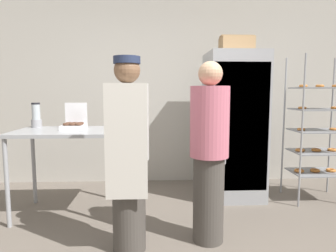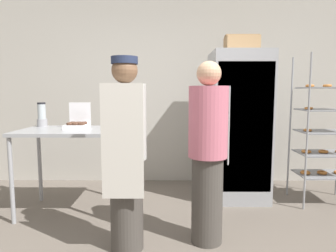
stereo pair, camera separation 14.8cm
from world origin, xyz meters
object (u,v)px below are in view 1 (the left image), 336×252
(refrigerator, at_px, (233,126))
(person_baker, at_px, (128,152))
(baking_rack, at_px, (317,131))
(person_customer, at_px, (209,152))
(donut_box, at_px, (74,125))
(cardboard_storage_box, at_px, (236,45))
(blender_pitcher, at_px, (36,116))

(refrigerator, distance_m, person_baker, 1.78)
(baking_rack, height_order, person_customer, baking_rack)
(donut_box, height_order, cardboard_storage_box, cardboard_storage_box)
(baking_rack, bearing_deg, person_baker, -153.25)
(donut_box, height_order, person_baker, person_baker)
(baking_rack, height_order, person_baker, baking_rack)
(blender_pitcher, bearing_deg, person_baker, -43.02)
(person_baker, bearing_deg, baking_rack, 26.75)
(donut_box, relative_size, person_baker, 0.18)
(donut_box, relative_size, person_customer, 0.18)
(blender_pitcher, relative_size, cardboard_storage_box, 0.69)
(refrigerator, bearing_deg, person_baker, -133.27)
(blender_pitcher, bearing_deg, person_customer, -27.19)
(blender_pitcher, relative_size, person_baker, 0.18)
(refrigerator, relative_size, baking_rack, 1.03)
(refrigerator, distance_m, cardboard_storage_box, 1.03)
(donut_box, bearing_deg, cardboard_storage_box, 16.24)
(blender_pitcher, xyz_separation_m, person_customer, (1.84, -0.95, -0.24))
(refrigerator, xyz_separation_m, donut_box, (-1.88, -0.45, 0.07))
(baking_rack, relative_size, person_baker, 1.09)
(refrigerator, bearing_deg, blender_pitcher, -174.48)
(person_customer, bearing_deg, refrigerator, 65.89)
(baking_rack, bearing_deg, cardboard_storage_box, 162.99)
(baking_rack, xyz_separation_m, person_baker, (-2.22, -1.12, -0.01))
(refrigerator, bearing_deg, baking_rack, -10.18)
(donut_box, bearing_deg, person_baker, -52.12)
(cardboard_storage_box, bearing_deg, blender_pitcher, -171.94)
(refrigerator, bearing_deg, donut_box, -166.60)
(person_baker, distance_m, person_customer, 0.71)
(refrigerator, relative_size, cardboard_storage_box, 4.40)
(blender_pitcher, bearing_deg, baking_rack, 0.85)
(donut_box, xyz_separation_m, person_baker, (0.66, -0.85, -0.14))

